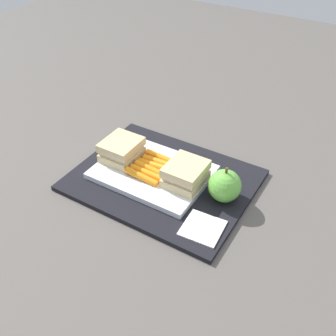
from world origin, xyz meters
name	(u,v)px	position (x,y,z in m)	size (l,w,h in m)	color
ground_plane	(163,182)	(0.00, 0.00, 0.00)	(2.40, 2.40, 0.00)	#56514C
lunchbag_mat	(163,180)	(0.00, 0.00, 0.01)	(0.36, 0.28, 0.01)	black
food_tray	(153,172)	(-0.03, 0.00, 0.02)	(0.23, 0.17, 0.01)	white
sandwich_half_left	(122,150)	(-0.10, 0.00, 0.04)	(0.07, 0.08, 0.04)	#DBC189
sandwich_half_right	(186,174)	(0.05, 0.00, 0.04)	(0.07, 0.08, 0.04)	#DBC189
carrot_sticks_bundle	(152,167)	(-0.03, 0.00, 0.03)	(0.08, 0.09, 0.02)	orange
apple	(225,186)	(0.13, 0.01, 0.04)	(0.06, 0.06, 0.08)	#66B742
paper_napkin	(203,228)	(0.14, -0.08, 0.01)	(0.07, 0.07, 0.00)	white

